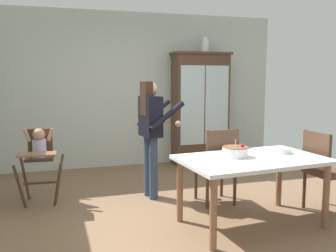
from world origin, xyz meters
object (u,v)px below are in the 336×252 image
Objects in this scene: china_cabinet at (200,108)px; serving_bowl at (283,151)px; adult_person at (151,125)px; dining_chair_far_side at (219,161)px; dining_table at (252,166)px; birthday_cake at (235,152)px; high_chair_with_toddler at (39,152)px; dining_chair_right_end at (322,166)px; ceramic_vase at (205,46)px.

china_cabinet is 2.75m from serving_bowl.
adult_person reaches higher than dining_chair_far_side.
dining_table is 0.23m from birthday_cake.
dining_chair_far_side is (2.11, -0.76, -0.10)m from high_chair_with_toddler.
dining_chair_right_end is (1.04, -0.60, 0.00)m from dining_chair_far_side.
high_chair_with_toddler is 0.60× the size of dining_table.
dining_table is 0.69m from dining_chair_far_side.
china_cabinet is 2.84m from birthday_cake.
dining_table is at bearing -35.53° from birthday_cake.
high_chair_with_toddler is (-2.82, -1.40, -1.48)m from ceramic_vase.
birthday_cake is at bearing -104.52° from china_cabinet.
high_chair_with_toddler is 1.44m from adult_person.
china_cabinet is at bearing -106.66° from dining_chair_far_side.
dining_table is at bearing 95.05° from dining_chair_far_side.
ceramic_vase is 3.20m from dining_chair_right_end.
high_chair_with_toddler reaches higher than dining_table.
china_cabinet is 1.12m from ceramic_vase.
dining_table is (-0.56, -2.85, -0.37)m from china_cabinet.
dining_table is 0.98m from dining_chair_right_end.
birthday_cake is (0.64, -1.11, -0.17)m from adult_person.
dining_chair_far_side is (0.72, -0.53, -0.41)m from adult_person.
dining_table is at bearing -29.60° from high_chair_with_toddler.
china_cabinet is 2.92m from dining_table.
dining_table is at bearing 92.00° from dining_chair_right_end.
high_chair_with_toddler is 3.44m from dining_chair_right_end.
adult_person is at bearing -36.83° from dining_chair_far_side.
dining_chair_far_side is at bearing 95.46° from dining_table.
serving_bowl is at bearing 14.02° from dining_table.
high_chair_with_toddler is at bearing 153.11° from serving_bowl.
dining_table is (0.79, -1.22, -0.32)m from adult_person.
ceramic_vase reaches higher than dining_chair_right_end.
dining_chair_right_end is at bearing -131.87° from adult_person.
dining_chair_right_end is (1.12, -0.02, -0.24)m from birthday_cake.
ceramic_vase is 0.17× the size of dining_table.
dining_chair_far_side is at bearing 82.14° from birthday_cake.
dining_chair_far_side is (0.08, 0.58, -0.24)m from birthday_cake.
dining_chair_far_side is at bearing -135.61° from adult_person.
ceramic_vase is at bearing 73.94° from birthday_cake.
serving_bowl is at bearing 84.10° from dining_chair_right_end.
adult_person is at bearing -131.25° from ceramic_vase.
serving_bowl is (1.24, -1.10, -0.20)m from adult_person.
dining_chair_right_end reaches higher than dining_table.
birthday_cake is at bearing 81.73° from dining_chair_far_side.
china_cabinet is 2.12m from adult_person.
serving_bowl is at bearing 0.79° from birthday_cake.
birthday_cake is (2.03, -1.34, 0.14)m from high_chair_with_toddler.
dining_table is 5.69× the size of birthday_cake.
ceramic_vase is at bearing -108.57° from dining_chair_far_side.
dining_table is at bearing -101.22° from china_cabinet.
adult_person is 0.99m from dining_chair_far_side.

